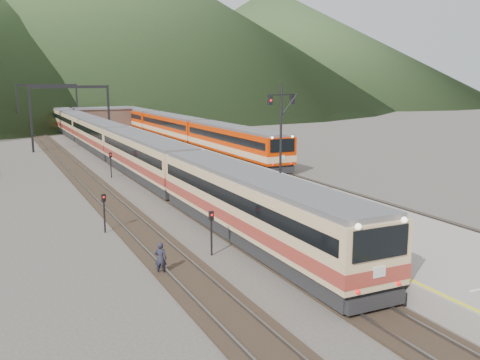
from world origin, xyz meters
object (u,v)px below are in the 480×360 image
second_train (172,127)px  worker (161,258)px  signal_mast (281,136)px  main_train (99,134)px

second_train → worker: (-17.46, -50.43, -1.32)m
second_train → worker: 53.38m
signal_mast → worker: bearing=-153.6°
second_train → signal_mast: 47.15m
main_train → worker: bearing=-97.6°
signal_mast → worker: size_ratio=4.89×
signal_mast → main_train: bearing=93.7°
main_train → worker: main_train is taller
second_train → signal_mast: bearing=-100.9°
signal_mast → second_train: bearing=79.1°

